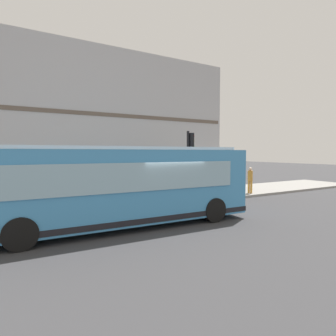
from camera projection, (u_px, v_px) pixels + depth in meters
ground at (162, 222)px, 11.22m from camera, size 120.00×120.00×0.00m
sidewalk_curb at (121, 202)px, 15.38m from camera, size 4.43×40.00×0.15m
building_corner at (94, 127)px, 19.76m from camera, size 6.38×18.05×9.42m
city_bus_nearside at (125, 186)px, 10.59m from camera, size 2.87×10.12×3.07m
traffic_light_near_corner at (190, 152)px, 15.36m from camera, size 0.32×0.49×3.88m
fire_hydrant at (183, 191)px, 16.50m from camera, size 0.35×0.35×0.74m
pedestrian_walking_along_curb at (250, 178)px, 18.15m from camera, size 0.32×0.32×1.71m
pedestrian_near_building_entrance at (12, 187)px, 13.78m from camera, size 0.32×0.32×1.71m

